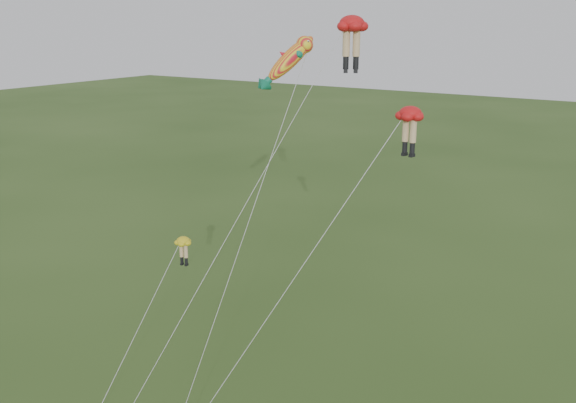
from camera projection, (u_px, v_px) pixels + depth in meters
The scene contains 4 objects.
legs_kite_red_high at pixel (349, 32), 32.68m from camera, with size 7.59×12.68×19.74m.
legs_kite_red_mid at pixel (404, 125), 27.58m from camera, with size 8.36×8.75×15.96m.
legs_kite_yellow at pixel (179, 251), 34.43m from camera, with size 1.33×7.15×8.26m.
fish_kite at pixel (290, 61), 31.05m from camera, with size 3.73×8.12×19.03m.
Camera 1 is at (19.45, -20.40, 19.54)m, focal length 40.00 mm.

